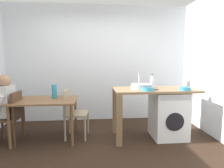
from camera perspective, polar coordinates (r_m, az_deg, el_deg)
name	(u,v)px	position (r m, az deg, el deg)	size (l,w,h in m)	color
ground_plane	(102,152)	(3.23, -2.99, -19.38)	(5.46, 5.46, 0.00)	black
wall_back	(98,64)	(4.64, -4.09, 6.04)	(4.60, 0.10, 2.70)	silver
dining_table	(45,105)	(3.67, -19.09, -5.81)	(1.10, 0.76, 0.74)	brown
chair_person_seat	(11,115)	(3.78, -27.53, -8.01)	(0.42, 0.42, 0.90)	#4C3323
chair_opposite	(73,111)	(3.68, -11.50, -7.70)	(0.44, 0.44, 0.90)	gray
seated_person	(1,105)	(3.81, -29.89, -5.50)	(0.51, 0.52, 1.20)	#595651
kitchen_counter	(144,97)	(3.57, 9.32, -3.93)	(1.50, 0.68, 0.92)	olive
washing_machine	(168,114)	(3.79, 16.23, -8.61)	(0.60, 0.61, 0.86)	white
sink_basin	(141,86)	(3.52, 8.58, -0.71)	(0.38, 0.38, 0.09)	#9EA0A5
tap	(139,80)	(3.69, 7.93, 1.14)	(0.02, 0.02, 0.28)	#B2B2B7
bottle_tall_green	(152,82)	(3.70, 11.68, 0.72)	(0.06, 0.06, 0.26)	silver
mixing_bowl	(148,89)	(3.35, 10.55, -1.37)	(0.21, 0.21, 0.06)	teal
utensil_crock	(187,84)	(3.88, 21.29, -0.03)	(0.11, 0.11, 0.30)	gray
colander	(185,88)	(3.57, 20.63, -1.23)	(0.20, 0.20, 0.06)	teal
vase	(54,91)	(3.69, -16.62, -2.11)	(0.09, 0.09, 0.25)	teal
scissors	(154,89)	(3.49, 12.35, -1.55)	(0.15, 0.06, 0.01)	#B2B2B7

